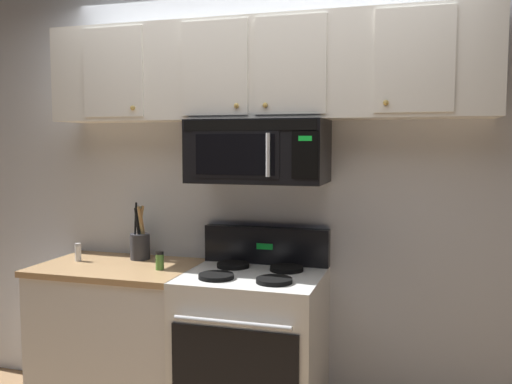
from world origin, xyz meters
TOP-DOWN VIEW (x-y plane):
  - back_wall at (0.00, 0.79)m, footprint 5.20×0.10m
  - stove_range at (0.00, 0.42)m, footprint 0.76×0.69m
  - over_range_microwave at (-0.00, 0.54)m, footprint 0.76×0.43m
  - upper_cabinets at (-0.00, 0.57)m, footprint 2.50×0.36m
  - counter_segment at (-0.84, 0.43)m, footprint 0.93×0.65m
  - utensil_crock_charcoal at (-0.78, 0.60)m, footprint 0.12×0.12m
  - salt_shaker at (-1.12, 0.45)m, footprint 0.04×0.04m
  - spice_jar at (-0.54, 0.38)m, footprint 0.05×0.05m

SIDE VIEW (x-z plane):
  - counter_segment at x=-0.84m, z-range 0.00..0.90m
  - stove_range at x=0.00m, z-range -0.09..1.03m
  - spice_jar at x=-0.54m, z-range 0.90..1.00m
  - salt_shaker at x=-1.12m, z-range 0.90..1.01m
  - utensil_crock_charcoal at x=-0.78m, z-range 0.83..1.18m
  - back_wall at x=0.00m, z-range 0.00..2.70m
  - over_range_microwave at x=0.00m, z-range 1.40..1.75m
  - upper_cabinets at x=0.00m, z-range 1.75..2.30m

